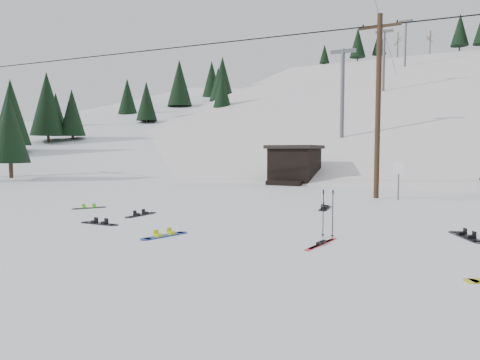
% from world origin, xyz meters
% --- Properties ---
extents(ground, '(200.00, 200.00, 0.00)m').
position_xyz_m(ground, '(0.00, 0.00, 0.00)').
color(ground, white).
rests_on(ground, ground).
extents(ski_slope, '(60.00, 85.24, 65.97)m').
position_xyz_m(ski_slope, '(0.00, 55.00, -12.00)').
color(ski_slope, white).
rests_on(ski_slope, ground).
extents(ridge_left, '(47.54, 95.03, 58.38)m').
position_xyz_m(ridge_left, '(-36.00, 48.00, -11.00)').
color(ridge_left, white).
rests_on(ridge_left, ground).
extents(treeline_left, '(20.00, 64.00, 10.00)m').
position_xyz_m(treeline_left, '(-34.00, 40.00, 0.00)').
color(treeline_left, black).
rests_on(treeline_left, ground).
extents(treeline_crest, '(50.00, 6.00, 10.00)m').
position_xyz_m(treeline_crest, '(0.00, 86.00, 0.00)').
color(treeline_crest, black).
rests_on(treeline_crest, ski_slope).
extents(utility_pole, '(2.00, 0.26, 9.00)m').
position_xyz_m(utility_pole, '(2.00, 14.00, 4.68)').
color(utility_pole, '#3A2819').
rests_on(utility_pole, ground).
extents(trail_sign, '(0.50, 0.09, 1.85)m').
position_xyz_m(trail_sign, '(3.10, 13.58, 1.27)').
color(trail_sign, '#595B60').
rests_on(trail_sign, ground).
extents(lift_hut, '(3.40, 4.10, 2.75)m').
position_xyz_m(lift_hut, '(-5.00, 20.94, 1.36)').
color(lift_hut, black).
rests_on(lift_hut, ground).
extents(lift_tower_near, '(2.20, 0.36, 8.00)m').
position_xyz_m(lift_tower_near, '(-4.00, 30.00, 7.86)').
color(lift_tower_near, '#595B60').
rests_on(lift_tower_near, ski_slope).
extents(lift_tower_mid, '(2.20, 0.36, 8.00)m').
position_xyz_m(lift_tower_mid, '(-4.00, 50.00, 14.36)').
color(lift_tower_mid, '#595B60').
rests_on(lift_tower_mid, ski_slope).
extents(lift_tower_far, '(2.20, 0.36, 8.00)m').
position_xyz_m(lift_tower_far, '(-4.00, 70.00, 20.86)').
color(lift_tower_far, '#595B60').
rests_on(lift_tower_far, ski_slope).
extents(hero_snowboard, '(0.60, 1.50, 0.11)m').
position_xyz_m(hero_snowboard, '(-1.37, 1.42, 0.03)').
color(hero_snowboard, '#173596').
rests_on(hero_snowboard, ground).
extents(hero_skis, '(0.32, 1.71, 0.09)m').
position_xyz_m(hero_skis, '(2.79, 2.45, 0.03)').
color(hero_skis, red).
rests_on(hero_skis, ground).
extents(ski_poles, '(0.36, 0.10, 1.31)m').
position_xyz_m(ski_poles, '(2.68, 3.38, 0.67)').
color(ski_poles, black).
rests_on(ski_poles, ground).
extents(board_scatter_a, '(1.50, 0.33, 0.10)m').
position_xyz_m(board_scatter_a, '(-4.46, 1.99, 0.03)').
color(board_scatter_a, black).
rests_on(board_scatter_a, ground).
extents(board_scatter_b, '(0.31, 1.55, 0.11)m').
position_xyz_m(board_scatter_b, '(-4.53, 4.06, 0.03)').
color(board_scatter_b, black).
rests_on(board_scatter_b, ground).
extents(board_scatter_c, '(0.84, 1.22, 0.10)m').
position_xyz_m(board_scatter_c, '(-7.70, 4.53, 0.03)').
color(board_scatter_c, black).
rests_on(board_scatter_c, ground).
extents(board_scatter_d, '(0.92, 1.53, 0.12)m').
position_xyz_m(board_scatter_d, '(6.03, 5.18, 0.03)').
color(board_scatter_d, black).
rests_on(board_scatter_d, ground).
extents(board_scatter_f, '(0.51, 1.68, 0.12)m').
position_xyz_m(board_scatter_f, '(0.91, 8.98, 0.03)').
color(board_scatter_f, black).
rests_on(board_scatter_f, ground).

